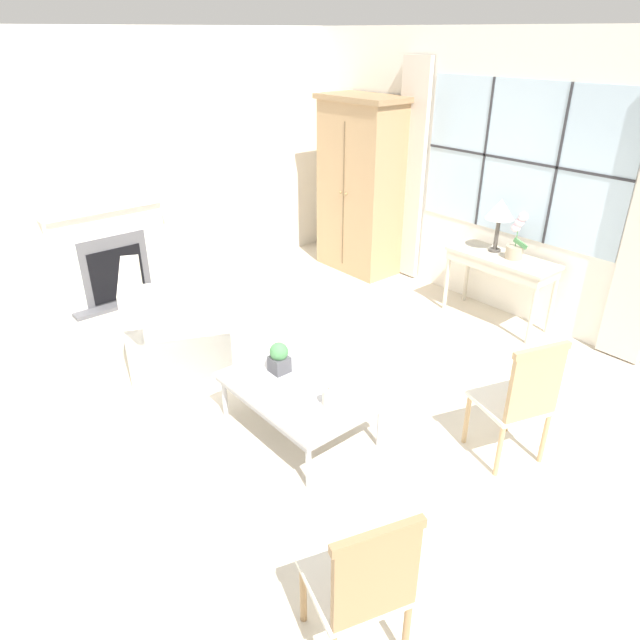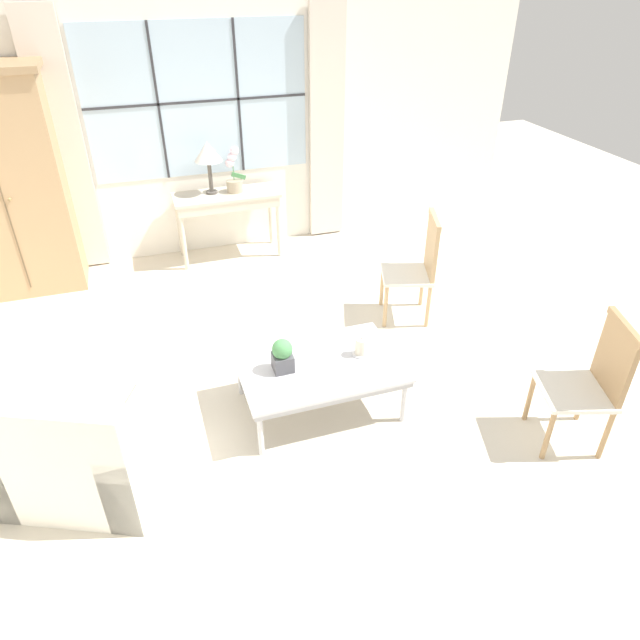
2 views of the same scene
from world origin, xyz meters
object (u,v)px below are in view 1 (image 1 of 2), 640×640
side_chair_wooden (521,396)px  accent_chair_wooden (364,582)px  table_lamp (500,211)px  pillar_candle (328,398)px  coffee_table (299,391)px  potted_orchid (516,240)px  armchair_upholstered (174,330)px  console_table (501,264)px  fireplace (109,247)px  potted_plant_small (279,357)px  armoire (361,186)px

side_chair_wooden → accent_chair_wooden: 1.85m
table_lamp → pillar_candle: table_lamp is taller
side_chair_wooden → coffee_table: bearing=-142.9°
potted_orchid → armchair_upholstered: (-1.57, -2.97, -0.62)m
potted_orchid → coffee_table: (0.03, -2.76, -0.55)m
console_table → accent_chair_wooden: (1.73, -3.61, -0.10)m
armchair_upholstered → pillar_candle: bearing=6.3°
accent_chair_wooden → pillar_candle: bearing=145.2°
pillar_candle → fireplace: bearing=-178.0°
table_lamp → side_chair_wooden: 2.47m
side_chair_wooden → potted_plant_small: bearing=-148.6°
accent_chair_wooden → pillar_candle: size_ratio=6.29×
potted_orchid → pillar_candle: bearing=-82.7°
table_lamp → fireplace: bearing=-135.1°
armoire → potted_orchid: 2.14m
console_table → armchair_upholstered: size_ratio=0.90×
side_chair_wooden → potted_orchid: bearing=124.9°
potted_orchid → side_chair_wooden: bearing=-55.1°
side_chair_wooden → pillar_candle: (-0.92, -0.93, -0.09)m
fireplace → pillar_candle: 3.52m
accent_chair_wooden → potted_orchid: bearing=114.1°
side_chair_wooden → coffee_table: (-1.24, -0.94, -0.19)m
console_table → armchair_upholstered: bearing=-116.5°
potted_plant_small → armchair_upholstered: bearing=-170.4°
side_chair_wooden → coffee_table: 1.57m
armoire → coffee_table: armoire is taller
armoire → console_table: size_ratio=1.89×
armchair_upholstered → accent_chair_wooden: size_ratio=1.29×
coffee_table → armchair_upholstered: bearing=-172.7°
fireplace → side_chair_wooden: fireplace is taller
potted_plant_small → potted_orchid: bearing=85.2°
potted_orchid → pillar_candle: (0.35, -2.76, -0.45)m
armchair_upholstered → table_lamp: bearing=66.1°
table_lamp → potted_orchid: 0.34m
console_table → pillar_candle: 2.77m
fireplace → armoire: (1.02, 2.80, 0.41)m
fireplace → table_lamp: fireplace is taller
potted_orchid → armchair_upholstered: size_ratio=0.39×
armoire → accent_chair_wooden: bearing=-43.4°
fireplace → table_lamp: bearing=44.9°
potted_orchid → side_chair_wooden: 2.25m
coffee_table → pillar_candle: size_ratio=7.59×
armoire → table_lamp: 1.90m
armchair_upholstered → side_chair_wooden: (2.84, 1.14, 0.26)m
console_table → potted_plant_small: 2.72m
coffee_table → potted_plant_small: (-0.26, 0.02, 0.17)m
fireplace → potted_orchid: (3.16, 2.88, 0.27)m
potted_plant_small → pillar_candle: size_ratio=1.64×
console_table → pillar_candle: (0.46, -2.72, -0.17)m
potted_plant_small → armoire: bearing=125.6°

